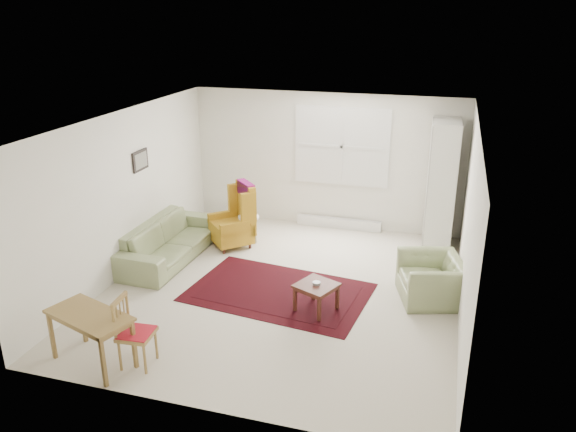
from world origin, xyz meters
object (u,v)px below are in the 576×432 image
(sofa, at_px, (169,234))
(armchair, at_px, (432,275))
(coffee_table, at_px, (316,297))
(desk_chair, at_px, (136,332))
(wingback_chair, at_px, (231,216))
(cabinet, at_px, (442,185))
(stool, at_px, (249,229))
(desk, at_px, (92,339))

(sofa, distance_m, armchair, 4.21)
(coffee_table, xyz_separation_m, desk_chair, (-1.68, -1.79, 0.23))
(wingback_chair, bearing_deg, cabinet, 63.57)
(sofa, xyz_separation_m, stool, (1.01, 1.02, -0.19))
(wingback_chair, height_order, coffee_table, wingback_chair)
(sofa, height_order, wingback_chair, wingback_chair)
(wingback_chair, relative_size, cabinet, 0.51)
(stool, bearing_deg, wingback_chair, -131.52)
(armchair, relative_size, coffee_table, 1.93)
(coffee_table, relative_size, cabinet, 0.22)
(armchair, bearing_deg, desk, -70.82)
(stool, bearing_deg, cabinet, 14.15)
(sofa, xyz_separation_m, desk_chair, (1.04, -2.76, -0.01))
(wingback_chair, xyz_separation_m, coffee_table, (1.93, -1.74, -0.36))
(sofa, distance_m, stool, 1.45)
(stool, distance_m, desk, 3.93)
(armchair, height_order, desk_chair, desk_chair)
(desk_chair, bearing_deg, coffee_table, -47.84)
(coffee_table, bearing_deg, wingback_chair, 137.98)
(cabinet, xyz_separation_m, desk_chair, (-3.16, -4.58, -0.67))
(wingback_chair, height_order, desk_chair, wingback_chair)
(coffee_table, relative_size, desk_chair, 0.57)
(desk_chair, bearing_deg, sofa, 16.07)
(sofa, relative_size, armchair, 2.28)
(armchair, xyz_separation_m, coffee_table, (-1.48, -0.78, -0.17))
(armchair, bearing_deg, coffee_table, -79.10)
(armchair, relative_size, stool, 1.93)
(sofa, height_order, desk, sofa)
(wingback_chair, xyz_separation_m, desk, (-0.27, -3.64, -0.24))
(sofa, distance_m, wingback_chair, 1.10)
(cabinet, distance_m, desk_chair, 5.61)
(cabinet, bearing_deg, sofa, -158.83)
(coffee_table, bearing_deg, armchair, 27.79)
(armchair, relative_size, desk_chair, 1.10)
(armchair, bearing_deg, sofa, -109.60)
(desk, bearing_deg, armchair, 36.07)
(armchair, distance_m, wingback_chair, 3.55)
(wingback_chair, relative_size, desk, 1.10)
(coffee_table, bearing_deg, sofa, 160.23)
(sofa, distance_m, desk, 2.93)
(desk_chair, bearing_deg, cabinet, -39.13)
(armchair, relative_size, cabinet, 0.43)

